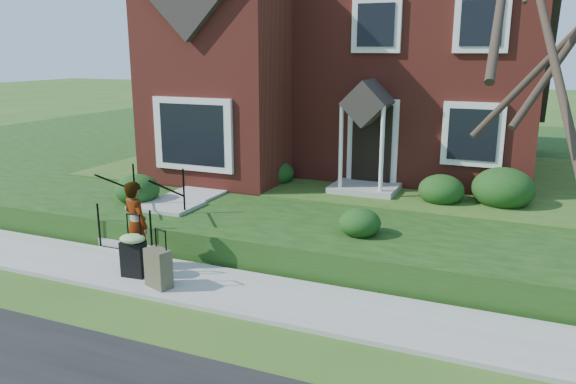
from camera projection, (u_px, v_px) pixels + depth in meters
The scene contains 10 objects.
ground at pixel (211, 289), 9.69m from camera, with size 120.00×120.00×0.00m, color #2D5119.
sidewalk at pixel (211, 287), 9.68m from camera, with size 60.00×1.60×0.08m, color #9E9B93.
terrace at pixel (497, 171), 17.80m from camera, with size 44.00×20.00×0.60m, color #183A0F.
walkway at pixel (226, 181), 14.95m from camera, with size 1.20×6.00×0.06m, color #9E9B93.
main_house at pixel (362, 8), 17.05m from camera, with size 10.40×10.20×9.40m.
front_steps at pixel (155, 218), 12.17m from camera, with size 1.40×2.02×1.50m.
foundation_shrubs at pixel (306, 175), 13.77m from camera, with size 10.06×4.39×1.00m.
woman at pixel (136, 225), 10.27m from camera, with size 0.60×0.39×1.64m, color #999999.
suitcase_black at pixel (133, 253), 9.93m from camera, with size 0.51×0.43×1.14m.
suitcase_olive at pixel (158, 268), 9.51m from camera, with size 0.53×0.40×1.01m.
Camera 1 is at (4.77, -7.74, 3.98)m, focal length 35.00 mm.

